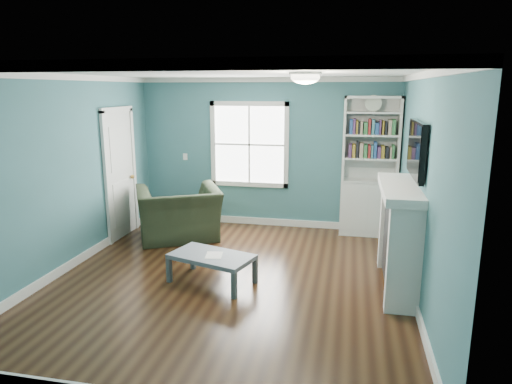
# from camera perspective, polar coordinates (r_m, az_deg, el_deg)

# --- Properties ---
(floor) EXTENTS (5.00, 5.00, 0.00)m
(floor) POSITION_cam_1_polar(r_m,az_deg,el_deg) (6.02, -3.21, -10.82)
(floor) COLOR black
(floor) RESTS_ON ground
(room_walls) EXTENTS (5.00, 5.00, 5.00)m
(room_walls) POSITION_cam_1_polar(r_m,az_deg,el_deg) (5.58, -3.41, 4.22)
(room_walls) COLOR #386A6F
(room_walls) RESTS_ON ground
(trim) EXTENTS (4.50, 5.00, 2.60)m
(trim) POSITION_cam_1_polar(r_m,az_deg,el_deg) (5.64, -3.36, 0.76)
(trim) COLOR white
(trim) RESTS_ON ground
(window) EXTENTS (1.40, 0.06, 1.50)m
(window) POSITION_cam_1_polar(r_m,az_deg,el_deg) (8.06, -0.84, 5.94)
(window) COLOR white
(window) RESTS_ON room_walls
(bookshelf) EXTENTS (0.90, 0.35, 2.31)m
(bookshelf) POSITION_cam_1_polar(r_m,az_deg,el_deg) (7.78, 13.92, 1.38)
(bookshelf) COLOR silver
(bookshelf) RESTS_ON ground
(fireplace) EXTENTS (0.44, 1.58, 1.30)m
(fireplace) POSITION_cam_1_polar(r_m,az_deg,el_deg) (5.84, 17.47, -5.52)
(fireplace) COLOR black
(fireplace) RESTS_ON ground
(tv) EXTENTS (0.06, 1.10, 0.65)m
(tv) POSITION_cam_1_polar(r_m,az_deg,el_deg) (5.62, 19.44, 5.05)
(tv) COLOR black
(tv) RESTS_ON fireplace
(door) EXTENTS (0.12, 0.98, 2.17)m
(door) POSITION_cam_1_polar(r_m,az_deg,el_deg) (7.78, -16.60, 2.35)
(door) COLOR silver
(door) RESTS_ON ground
(ceiling_fixture) EXTENTS (0.38, 0.38, 0.15)m
(ceiling_fixture) POSITION_cam_1_polar(r_m,az_deg,el_deg) (5.46, 6.19, 14.17)
(ceiling_fixture) COLOR white
(ceiling_fixture) RESTS_ON room_walls
(light_switch) EXTENTS (0.08, 0.01, 0.12)m
(light_switch) POSITION_cam_1_polar(r_m,az_deg,el_deg) (8.44, -8.84, 4.38)
(light_switch) COLOR white
(light_switch) RESTS_ON room_walls
(recliner) EXTENTS (1.54, 1.35, 1.13)m
(recliner) POSITION_cam_1_polar(r_m,az_deg,el_deg) (7.52, -9.68, -1.59)
(recliner) COLOR black
(recliner) RESTS_ON ground
(coffee_table) EXTENTS (1.15, 0.84, 0.37)m
(coffee_table) POSITION_cam_1_polar(r_m,az_deg,el_deg) (5.83, -5.56, -8.24)
(coffee_table) COLOR #444E52
(coffee_table) RESTS_ON ground
(paper_sheet) EXTENTS (0.24, 0.29, 0.00)m
(paper_sheet) POSITION_cam_1_polar(r_m,az_deg,el_deg) (5.79, -5.27, -7.86)
(paper_sheet) COLOR white
(paper_sheet) RESTS_ON coffee_table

